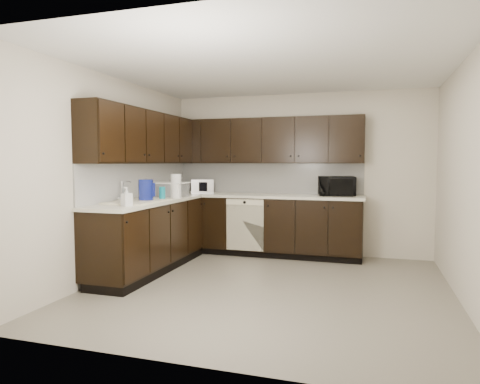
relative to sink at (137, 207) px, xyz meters
name	(u,v)px	position (x,y,z in m)	size (l,w,h in m)	color
floor	(269,288)	(1.68, 0.01, -0.88)	(4.00, 4.00, 0.00)	gray
ceiling	(270,66)	(1.68, 0.01, 1.62)	(4.00, 4.00, 0.00)	white
wall_back	(298,174)	(1.68, 2.01, 0.37)	(4.00, 0.02, 2.50)	beige
wall_left	(115,177)	(-0.32, 0.01, 0.37)	(0.02, 4.00, 2.50)	beige
wall_right	(466,181)	(3.68, 0.01, 0.37)	(0.02, 4.00, 2.50)	beige
wall_front	(202,190)	(1.68, -1.99, 0.37)	(4.00, 0.02, 2.50)	beige
lower_cabinets	(219,233)	(0.67, 1.12, -0.47)	(3.00, 2.80, 0.90)	black
countertop	(219,198)	(0.67, 1.12, 0.04)	(3.03, 2.83, 0.04)	beige
backsplash	(210,179)	(0.46, 1.33, 0.30)	(3.00, 2.80, 0.48)	white
upper_cabinets	(215,139)	(0.58, 1.22, 0.89)	(3.00, 2.80, 0.70)	black
dishwasher	(245,222)	(0.98, 1.42, -0.33)	(0.58, 0.04, 0.78)	beige
sink	(137,207)	(0.00, 0.00, 0.00)	(0.54, 0.82, 0.42)	beige
microwave	(336,186)	(2.29, 1.77, 0.20)	(0.52, 0.35, 0.29)	black
soap_bottle_a	(127,197)	(0.14, -0.46, 0.17)	(0.10, 0.10, 0.22)	gray
soap_bottle_b	(168,187)	(-0.19, 1.23, 0.17)	(0.09, 0.09, 0.23)	gray
toaster_oven	(202,186)	(0.18, 1.71, 0.17)	(0.35, 0.26, 0.22)	#B4B4B6
storage_bin	(168,190)	(-0.03, 0.91, 0.16)	(0.51, 0.38, 0.20)	silver
blue_pitcher	(146,191)	(0.06, 0.11, 0.20)	(0.19, 0.19, 0.28)	navy
teal_tumbler	(162,193)	(0.16, 0.35, 0.15)	(0.08, 0.08, 0.18)	#0C7788
paper_towel_roll	(176,186)	(0.16, 0.78, 0.22)	(0.15, 0.15, 0.33)	white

